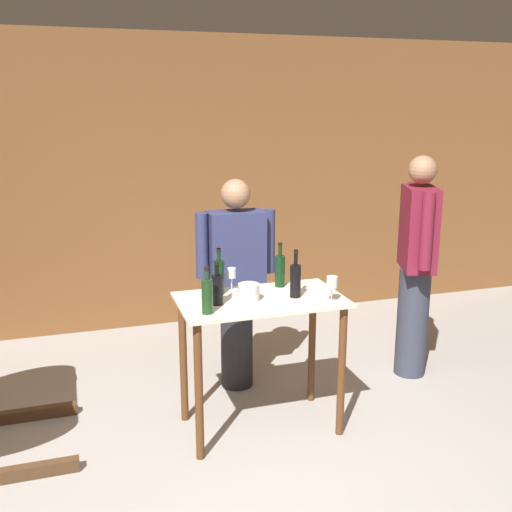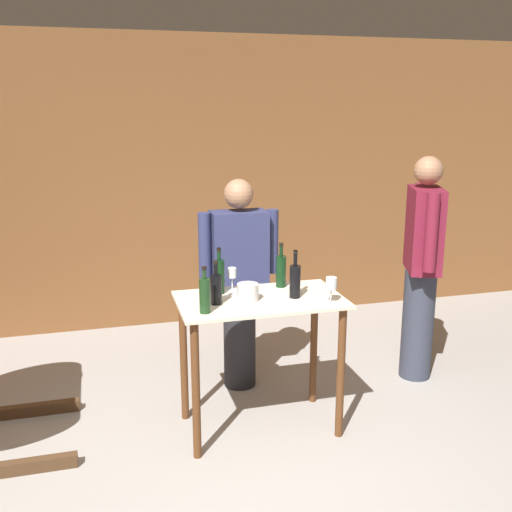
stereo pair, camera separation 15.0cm
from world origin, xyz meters
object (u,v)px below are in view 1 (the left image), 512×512
wine_glass_near_left (232,274)px  person_visitor_with_scarf (236,281)px  wine_bottle_left (217,289)px  wine_bottle_center (219,276)px  wine_bottle_right (280,270)px  person_host (416,263)px  wine_bottle_far_right (295,280)px  wine_bottle_far_left (207,295)px  wine_glass_near_center (332,283)px  ice_bucket (249,292)px

wine_glass_near_left → person_visitor_with_scarf: person_visitor_with_scarf is taller
wine_bottle_left → wine_bottle_center: (0.06, 0.20, 0.02)m
wine_bottle_right → person_visitor_with_scarf: person_visitor_with_scarf is taller
wine_bottle_left → wine_glass_near_left: 0.31m
person_host → person_visitor_with_scarf: 1.38m
wine_bottle_left → wine_bottle_far_right: size_ratio=0.89×
wine_glass_near_left → person_visitor_with_scarf: size_ratio=0.09×
wine_bottle_center → person_visitor_with_scarf: (0.24, 0.47, -0.19)m
wine_bottle_left → person_visitor_with_scarf: (0.31, 0.67, -0.17)m
wine_bottle_far_left → wine_glass_near_center: wine_bottle_far_left is taller
wine_bottle_far_right → wine_bottle_right: bearing=93.8°
ice_bucket → wine_bottle_center: bearing=126.8°
wine_bottle_far_right → person_visitor_with_scarf: bearing=106.2°
wine_glass_near_left → wine_glass_near_center: size_ratio=0.92×
wine_bottle_far_left → wine_bottle_left: 0.17m
wine_bottle_left → person_visitor_with_scarf: person_visitor_with_scarf is taller
wine_bottle_far_left → person_visitor_with_scarf: 0.92m
wine_bottle_far_left → ice_bucket: bearing=27.5°
wine_bottle_far_left → wine_bottle_right: bearing=32.8°
wine_glass_near_center → person_visitor_with_scarf: 0.93m
wine_bottle_right → ice_bucket: 0.37m
wine_bottle_center → ice_bucket: bearing=-53.2°
wine_bottle_left → wine_bottle_right: (0.49, 0.24, 0.01)m
wine_glass_near_center → ice_bucket: bearing=160.3°
wine_bottle_left → wine_glass_near_left: size_ratio=1.84×
wine_bottle_far_left → ice_bucket: wine_bottle_far_left is taller
wine_bottle_far_left → person_host: (1.76, 0.59, -0.10)m
wine_bottle_far_right → wine_bottle_far_left: bearing=-167.5°
wine_bottle_center → wine_glass_near_center: bearing=-30.0°
wine_glass_near_left → ice_bucket: size_ratio=1.10×
wine_bottle_far_left → wine_bottle_center: size_ratio=0.93×
wine_glass_near_left → ice_bucket: 0.26m
wine_bottle_left → person_visitor_with_scarf: bearing=65.4°
wine_bottle_far_left → person_host: bearing=18.6°
wine_bottle_left → ice_bucket: size_ratio=2.02×
person_host → person_visitor_with_scarf: (-1.36, 0.22, -0.08)m
wine_bottle_far_left → wine_glass_near_center: 0.78m
wine_bottle_far_left → wine_glass_near_left: 0.48m
wine_bottle_far_left → wine_bottle_far_right: (0.60, 0.13, 0.00)m
wine_bottle_center → wine_bottle_far_right: 0.49m
wine_glass_near_center → wine_bottle_right: bearing=116.7°
wine_bottle_far_left → person_visitor_with_scarf: person_visitor_with_scarf is taller
wine_bottle_left → ice_bucket: wine_bottle_left is taller
wine_bottle_right → person_visitor_with_scarf: bearing=112.6°
wine_bottle_far_right → wine_glass_near_left: bearing=142.0°
wine_bottle_left → wine_bottle_right: size_ratio=0.91×
wine_glass_near_center → person_host: (0.98, 0.61, -0.10)m
wine_bottle_far_right → person_visitor_with_scarf: 0.73m
wine_bottle_far_left → wine_glass_near_left: wine_bottle_far_left is taller
wine_bottle_center → wine_glass_near_center: (0.62, -0.36, 0.00)m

